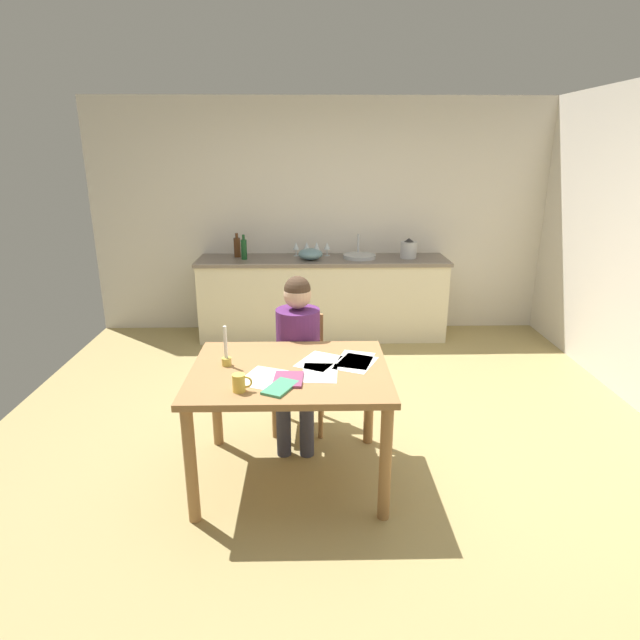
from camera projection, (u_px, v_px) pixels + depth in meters
name	position (u px, v px, depth m)	size (l,w,h in m)	color
ground_plane	(330.00, 437.00, 3.97)	(5.20, 5.20, 0.04)	tan
wall_back	(322.00, 218.00, 6.03)	(5.20, 0.12, 2.60)	silver
kitchen_counter	(323.00, 297.00, 5.95)	(2.75, 0.64, 0.90)	beige
dining_table	(290.00, 385.00, 3.25)	(1.21, 0.96, 0.76)	#9E7042
chair_at_table	(299.00, 366.00, 4.00)	(0.42, 0.42, 0.85)	#9E7042
person_seated	(297.00, 348.00, 3.79)	(0.34, 0.60, 1.19)	#592666
coffee_mug	(240.00, 383.00, 2.90)	(0.11, 0.07, 0.10)	#F2CC4C
candlestick	(226.00, 355.00, 3.25)	(0.06, 0.06, 0.26)	gold
book_magazine	(288.00, 379.00, 3.05)	(0.17, 0.22, 0.02)	#883D62
book_cookery	(280.00, 388.00, 2.95)	(0.12, 0.23, 0.02)	#429469
paper_letter	(319.00, 361.00, 3.33)	(0.21, 0.30, 0.00)	white
paper_bill	(320.00, 373.00, 3.16)	(0.21, 0.30, 0.00)	white
paper_envelope	(262.00, 377.00, 3.09)	(0.21, 0.30, 0.00)	white
paper_receipt	(356.00, 363.00, 3.30)	(0.21, 0.30, 0.00)	white
paper_notice	(355.00, 360.00, 3.36)	(0.21, 0.30, 0.00)	white
sink_unit	(359.00, 256.00, 5.82)	(0.36, 0.36, 0.24)	#B2B7BC
bottle_oil	(237.00, 247.00, 5.85)	(0.07, 0.07, 0.27)	#593319
bottle_vinegar	(244.00, 249.00, 5.73)	(0.06, 0.06, 0.27)	#194C23
mixing_bowl	(310.00, 254.00, 5.73)	(0.27, 0.27, 0.12)	#668C99
stovetop_kettle	(409.00, 249.00, 5.80)	(0.18, 0.18, 0.22)	#B7BABF
wine_glass_near_sink	(327.00, 246.00, 5.93)	(0.07, 0.07, 0.15)	silver
wine_glass_by_kettle	(317.00, 246.00, 5.92)	(0.07, 0.07, 0.15)	silver
wine_glass_back_left	(307.00, 246.00, 5.92)	(0.07, 0.07, 0.15)	silver
wine_glass_back_right	(296.00, 246.00, 5.92)	(0.07, 0.07, 0.15)	silver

